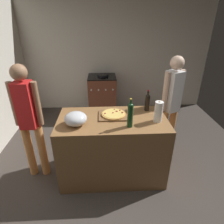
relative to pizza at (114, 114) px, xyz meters
The scene contains 12 objects.
ground_plane 1.22m from the pizza, 83.92° to the left, with size 4.68×3.79×0.02m, color #3F3833.
kitchen_wall_rear 2.40m from the pizza, 88.13° to the left, with size 4.68×0.10×2.60m, color silver.
counter 0.50m from the pizza, 105.38° to the right, with size 1.45×0.77×0.93m, color olive.
cutting_board 0.02m from the pizza, 133.71° to the right, with size 0.40×0.32×0.02m, color brown.
pizza is the anchor object (origin of this frame).
mixing_bowl 0.53m from the pizza, 156.20° to the right, with size 0.28×0.28×0.17m.
paper_towel_roll 0.59m from the pizza, 17.27° to the right, with size 0.10×0.10×0.27m.
wine_bottle_dark 0.37m from the pizza, 57.84° to the right, with size 0.07×0.07×0.37m.
wine_bottle_amber 0.52m from the pizza, 17.11° to the left, with size 0.07×0.07×0.31m.
stove 2.04m from the pizza, 94.43° to the left, with size 0.64×0.61×0.96m.
person_in_stripes 1.12m from the pizza, behind, with size 0.37×0.21×1.66m.
person_in_red 0.97m from the pizza, 20.84° to the left, with size 0.35×0.27×1.66m.
Camera 1 is at (-0.22, -1.42, 2.14)m, focal length 30.51 mm.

